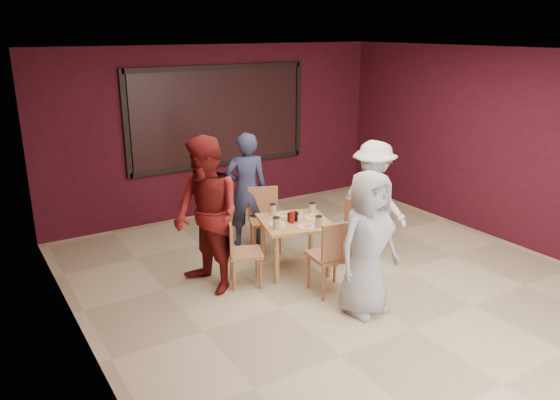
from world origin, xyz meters
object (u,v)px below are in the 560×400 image
dining_table (295,226)px  chair_front (334,253)px  chair_left (239,249)px  diner_right (373,199)px  diner_left (207,216)px  diner_back (246,190)px  chair_back (264,215)px  chair_right (346,227)px  diner_front (368,243)px

dining_table → chair_front: 0.84m
chair_front → chair_left: size_ratio=1.13×
dining_table → diner_right: bearing=-5.4°
diner_right → diner_left: bearing=73.5°
diner_back → diner_right: (1.32, -1.22, -0.03)m
dining_table → chair_left: chair_left is taller
chair_back → dining_table: bearing=-91.4°
chair_front → chair_right: chair_front is taller
chair_front → diner_back: (-0.10, 1.94, 0.30)m
chair_right → chair_back: bearing=129.1°
dining_table → diner_back: bearing=95.7°
chair_front → chair_back: size_ratio=1.06×
diner_front → chair_front: bearing=92.3°
diner_back → diner_right: size_ratio=1.03×
chair_right → diner_front: (-0.71, -1.25, 0.35)m
dining_table → diner_left: 1.24m
diner_right → diner_back: bearing=35.5°
dining_table → chair_right: size_ratio=1.28×
chair_right → diner_right: 0.56m
chair_left → diner_left: size_ratio=0.44×
diner_front → diner_right: (1.15, 1.23, -0.01)m
chair_left → diner_right: 2.06m
chair_left → diner_back: bearing=57.7°
diner_front → diner_left: bearing=126.2°
chair_back → diner_back: 0.45m
chair_front → diner_left: (-1.18, 0.92, 0.41)m
dining_table → diner_back: 1.13m
diner_back → chair_front: bearing=113.1°
diner_front → diner_right: 1.69m
diner_back → chair_back: bearing=134.5°
diner_back → diner_right: diner_back is taller
diner_right → chair_front: bearing=108.8°
chair_back → chair_right: 1.19m
diner_front → diner_right: diner_front is taller
diner_back → diner_left: bearing=63.5°
dining_table → chair_front: (-0.01, -0.83, -0.07)m
chair_front → diner_front: 0.59m
chair_front → diner_back: size_ratio=0.57×
dining_table → diner_front: bearing=-87.5°
chair_left → chair_right: bearing=-2.8°
chair_right → diner_left: (-1.96, 0.18, 0.48)m
diner_left → chair_front: bearing=42.3°
chair_front → chair_back: bearing=89.1°
diner_right → dining_table: bearing=72.8°
dining_table → chair_right: 0.79m
diner_left → diner_front: bearing=31.2°
chair_front → diner_left: bearing=142.1°
dining_table → chair_right: (0.77, -0.10, -0.14)m
diner_right → diner_front: bearing=125.2°
diner_back → diner_left: diner_left is taller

